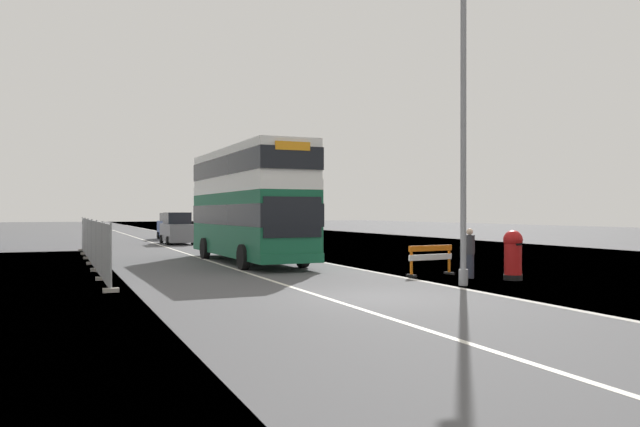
% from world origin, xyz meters
% --- Properties ---
extents(ground, '(140.00, 280.00, 0.10)m').
position_xyz_m(ground, '(0.65, 0.08, -0.05)').
color(ground, '#4C4C4F').
extents(double_decker_bus, '(2.93, 11.11, 5.04)m').
position_xyz_m(double_decker_bus, '(0.26, 12.54, 2.68)').
color(double_decker_bus, '#145638').
rests_on(double_decker_bus, ground).
extents(lamppost_foreground, '(0.29, 0.70, 9.68)m').
position_xyz_m(lamppost_foreground, '(3.86, 1.39, 4.60)').
color(lamppost_foreground, gray).
rests_on(lamppost_foreground, ground).
extents(red_pillar_postbox, '(0.64, 0.64, 1.66)m').
position_xyz_m(red_pillar_postbox, '(6.29, 2.04, 0.91)').
color(red_pillar_postbox, black).
rests_on(red_pillar_postbox, ground).
extents(roadworks_barrier, '(1.91, 0.68, 1.07)m').
position_xyz_m(roadworks_barrier, '(4.61, 4.40, 0.68)').
color(roadworks_barrier, orange).
rests_on(roadworks_barrier, ground).
extents(construction_site_fence, '(0.44, 20.60, 1.96)m').
position_xyz_m(construction_site_fence, '(-6.27, 14.00, 0.93)').
color(construction_site_fence, '#A8AAAD').
rests_on(construction_site_fence, ground).
extents(car_oncoming_near, '(1.91, 4.57, 2.22)m').
position_xyz_m(car_oncoming_near, '(0.19, 30.28, 1.04)').
color(car_oncoming_near, slate).
rests_on(car_oncoming_near, ground).
extents(car_receding_mid, '(1.95, 4.46, 2.18)m').
position_xyz_m(car_receding_mid, '(1.15, 38.19, 1.03)').
color(car_receding_mid, navy).
rests_on(car_receding_mid, ground).
extents(pedestrian_at_kerb, '(0.34, 0.34, 1.70)m').
position_xyz_m(pedestrian_at_kerb, '(5.32, 3.08, 0.85)').
color(pedestrian_at_kerb, '#2D3342').
rests_on(pedestrian_at_kerb, ground).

